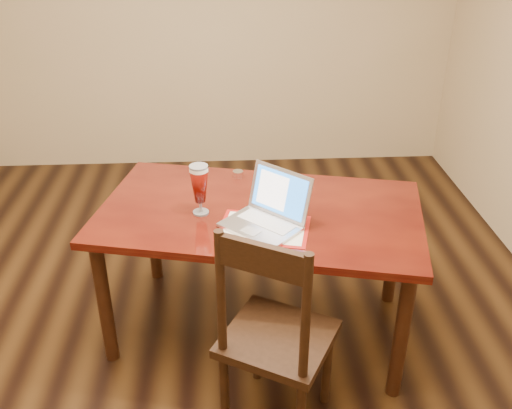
{
  "coord_description": "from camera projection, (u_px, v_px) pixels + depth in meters",
  "views": [
    {
      "loc": [
        0.23,
        -2.52,
        2.25
      ],
      "look_at": [
        0.37,
        -0.03,
        0.89
      ],
      "focal_mm": 40.0,
      "sensor_mm": 36.0,
      "label": 1
    }
  ],
  "objects": [
    {
      "name": "room_shell",
      "position": [
        168.0,
        25.0,
        2.43
      ],
      "size": [
        4.51,
        5.01,
        2.71
      ],
      "color": "tan",
      "rests_on": "ground"
    },
    {
      "name": "dining_table",
      "position": [
        259.0,
        224.0,
        3.04
      ],
      "size": [
        1.85,
        1.3,
        1.06
      ],
      "rotation": [
        0.0,
        0.0,
        -0.22
      ],
      "color": "#54150B",
      "rests_on": "ground"
    },
    {
      "name": "dining_chair",
      "position": [
        275.0,
        337.0,
        2.54
      ],
      "size": [
        0.62,
        0.61,
        1.1
      ],
      "rotation": [
        0.0,
        0.0,
        -0.5
      ],
      "color": "black",
      "rests_on": "ground"
    },
    {
      "name": "ground",
      "position": [
        191.0,
        339.0,
        3.28
      ],
      "size": [
        5.0,
        5.0,
        0.0
      ],
      "primitive_type": "plane",
      "color": "black",
      "rests_on": "ground"
    }
  ]
}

